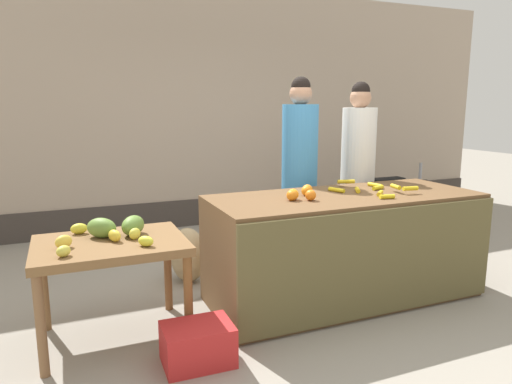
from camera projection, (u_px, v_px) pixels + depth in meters
The scene contains 12 objects.
ground_plane at pixel (298, 304), 3.87m from camera, with size 24.00×24.00×0.00m, color gray.
market_wall_back at pixel (198, 111), 6.24m from camera, with size 9.33×0.23×3.13m.
fruit_stall_counter at pixel (345, 247), 3.93m from camera, with size 2.27×0.92×0.90m.
side_table_wooden at pixel (111, 254), 3.20m from camera, with size 1.00×0.75×0.71m.
banana_bunch_pile at pixel (372, 188), 3.98m from camera, with size 0.62×0.65×0.07m.
orange_pile at pixel (302, 193), 3.70m from camera, with size 0.31×0.30×0.09m.
mango_papaya_pile at pixel (112, 230), 3.24m from camera, with size 0.65×0.60×0.14m.
vendor_woman_blue_shirt at pixel (299, 176), 4.46m from camera, with size 0.34×0.34×1.88m.
vendor_woman_white_shirt at pixel (357, 174), 4.72m from camera, with size 0.34×0.34×1.85m.
parked_motorcycle at pixel (392, 201), 6.03m from camera, with size 1.60×0.18×0.88m.
produce_crate at pixel (198, 344), 2.97m from camera, with size 0.44×0.32×0.26m, color red.
produce_sack at pixel (188, 255), 4.32m from camera, with size 0.36×0.30×0.51m, color tan.
Camera 1 is at (-1.72, -3.21, 1.64)m, focal length 32.73 mm.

